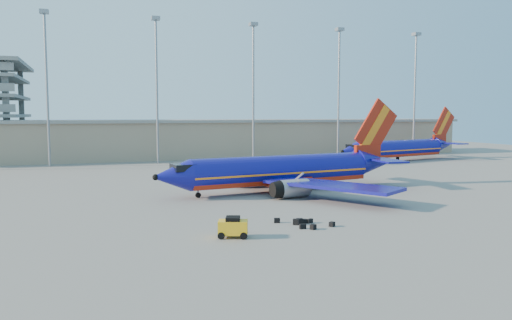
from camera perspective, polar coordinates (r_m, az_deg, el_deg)
name	(u,v)px	position (r m, az deg, el deg)	size (l,w,h in m)	color
ground	(256,199)	(57.66, -0.03, -4.48)	(220.00, 220.00, 0.00)	slate
terminal_building	(216,138)	(115.46, -4.54, 2.54)	(122.00, 16.00, 8.50)	gray
light_mast_row	(206,76)	(102.79, -5.68, 9.59)	(101.60, 1.60, 28.65)	gray
aircraft_main	(286,171)	(63.54, 3.47, -1.26)	(35.19, 33.63, 11.95)	navy
aircraft_second	(401,148)	(108.61, 16.21, 1.29)	(33.22, 15.24, 11.43)	navy
baggage_tug	(233,227)	(39.83, -2.65, -7.62)	(2.67, 2.11, 1.67)	yellow
luggage_pile	(304,223)	(44.42, 5.52, -7.16)	(4.60, 3.91, 0.53)	black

